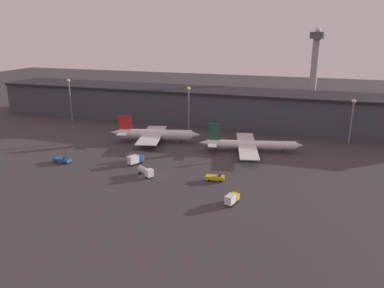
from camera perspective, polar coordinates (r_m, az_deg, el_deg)
name	(u,v)px	position (r m, az deg, el deg)	size (l,w,h in m)	color
ground	(148,173)	(136.24, -6.77, -4.44)	(600.00, 600.00, 0.00)	#383538
terminal_building	(207,106)	(207.24, 2.26, 5.87)	(245.38, 27.83, 18.18)	#3D424C
airplane_0	(155,134)	(171.27, -5.71, 1.46)	(41.39, 32.90, 12.10)	silver
airplane_1	(250,145)	(159.34, 8.81, -0.11)	(43.44, 37.92, 12.12)	white
service_vehicle_0	(62,160)	(153.73, -19.18, -2.28)	(7.48, 3.30, 2.52)	#195199
service_vehicle_1	(215,178)	(128.42, 3.56, -5.13)	(6.64, 3.37, 2.69)	gold
service_vehicle_2	(146,171)	(133.10, -7.10, -4.15)	(7.34, 6.04, 3.28)	white
service_vehicle_3	(135,159)	(144.98, -8.66, -2.33)	(5.04, 6.93, 3.55)	#195199
service_vehicle_4	(232,199)	(112.52, 6.06, -8.28)	(3.70, 6.24, 3.23)	gold
lamp_post_0	(70,95)	(216.91, -18.11, 7.18)	(1.80, 1.80, 23.76)	slate
lamp_post_1	(189,103)	(186.43, -0.53, 6.29)	(1.80, 1.80, 22.56)	slate
lamp_post_2	(352,115)	(179.05, 23.21, 4.05)	(1.80, 1.80, 20.56)	slate
control_tower	(315,63)	(249.68, 18.20, 11.62)	(9.00, 9.00, 50.56)	#99999E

